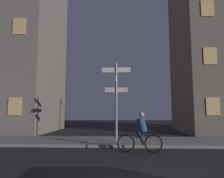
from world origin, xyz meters
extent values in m
cube|color=gray|center=(0.00, 6.68, 0.07)|extent=(40.00, 3.29, 0.14)
cylinder|color=gray|center=(-0.79, 5.77, 2.11)|extent=(0.12, 0.12, 3.94)
cube|color=white|center=(-0.79, 5.77, 3.73)|extent=(1.45, 0.03, 0.24)
cube|color=beige|center=(-0.79, 5.77, 3.20)|extent=(0.03, 1.28, 0.24)
cube|color=beige|center=(-0.79, 5.77, 2.71)|extent=(1.15, 0.03, 0.24)
torus|color=black|center=(-0.36, 4.04, 0.36)|extent=(0.72, 0.08, 0.72)
torus|color=black|center=(0.74, 4.01, 0.36)|extent=(0.72, 0.08, 0.72)
cylinder|color=#1959A5|center=(0.19, 4.02, 0.61)|extent=(1.00, 0.07, 0.04)
cylinder|color=navy|center=(0.29, 4.02, 1.08)|extent=(0.46, 0.33, 0.61)
sphere|color=tan|center=(0.29, 4.02, 1.50)|extent=(0.22, 0.22, 0.22)
cylinder|color=black|center=(0.24, 3.93, 0.58)|extent=(0.34, 0.13, 0.55)
cylinder|color=black|center=(0.25, 4.11, 0.58)|extent=(0.34, 0.13, 0.55)
cube|color=#F2C672|center=(-7.73, 9.07, 2.00)|extent=(0.90, 0.06, 1.20)
cube|color=#F2C672|center=(-7.73, 9.07, 7.65)|extent=(0.90, 0.06, 1.20)
cube|color=#F2C672|center=(5.61, 9.66, 2.00)|extent=(0.90, 0.06, 1.20)
cube|color=#F2C672|center=(5.61, 9.66, 5.48)|extent=(0.90, 0.06, 1.20)
cube|color=#F2C672|center=(5.61, 9.66, 8.97)|extent=(0.90, 0.06, 1.20)
camera|label=1|loc=(-0.51, -4.35, 1.58)|focal=32.65mm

